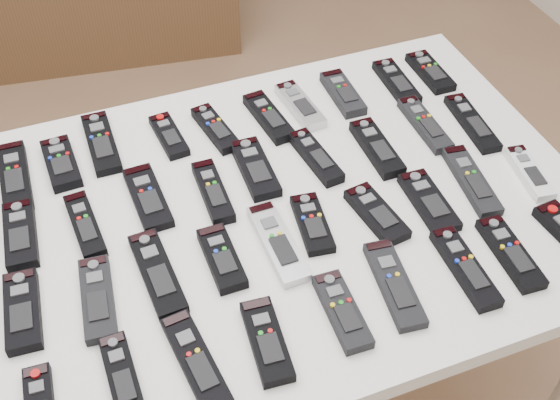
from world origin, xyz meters
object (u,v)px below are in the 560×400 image
object	(u,v)px
remote_20	(98,299)
remote_36	(510,253)
remote_8	(396,82)
remote_11	(85,225)
remote_14	(255,168)
remote_16	(377,148)
remote_12	(148,198)
remote_24	(312,224)
remote_32	(267,341)
remote_10	(20,235)
remote_4	(215,129)
remote_9	(430,72)
remote_15	(316,157)
remote_18	(472,123)
remote_30	(122,378)
table	(280,226)
remote_23	(278,243)
remote_6	(300,106)
remote_19	(23,311)
remote_13	(213,192)
remote_17	(425,124)
remote_7	(343,93)
remote_33	(342,311)
remote_1	(61,163)
remote_21	(157,273)
remote_28	(529,173)
remote_5	(269,117)
remote_2	(101,143)
remote_25	(377,214)
remote_34	(394,284)
remote_31	(196,361)
remote_26	(429,202)
remote_35	(465,268)

from	to	relation	value
remote_20	remote_36	bearing A→B (deg)	-7.21
remote_8	remote_11	distance (m)	0.81
remote_14	remote_16	size ratio (longest dim) A/B	0.98
remote_12	remote_24	world-z (taller)	remote_12
remote_32	remote_10	bearing A→B (deg)	137.53
remote_4	remote_10	world-z (taller)	remote_10
remote_9	remote_32	xyz separation A→B (m)	(-0.64, -0.58, 0.00)
remote_15	remote_18	distance (m)	0.38
remote_14	remote_30	xyz separation A→B (m)	(-0.37, -0.39, 0.00)
table	remote_32	distance (m)	0.33
remote_23	remote_24	distance (m)	0.08
remote_6	remote_8	bearing A→B (deg)	-4.40
remote_19	remote_23	world-z (taller)	remote_19
remote_10	remote_13	xyz separation A→B (m)	(0.38, -0.02, 0.00)
remote_15	remote_17	bearing A→B (deg)	-3.49
remote_11	remote_24	world-z (taller)	remote_11
remote_20	remote_12	bearing A→B (deg)	62.40
remote_7	remote_33	xyz separation A→B (m)	(-0.26, -0.57, 0.00)
remote_12	remote_32	xyz separation A→B (m)	(0.11, -0.40, 0.00)
remote_4	remote_18	bearing A→B (deg)	-28.06
table	remote_19	world-z (taller)	remote_19
remote_7	remote_33	distance (m)	0.62
remote_1	remote_19	size ratio (longest dim) A/B	0.92
remote_21	remote_33	distance (m)	0.34
remote_13	remote_30	distance (m)	0.44
table	remote_28	bearing A→B (deg)	-11.30
remote_5	remote_20	bearing A→B (deg)	-147.60
remote_28	remote_30	distance (m)	0.91
remote_24	remote_6	bearing A→B (deg)	79.28
remote_1	remote_2	size ratio (longest dim) A/B	0.78
table	remote_12	world-z (taller)	remote_12
remote_20	remote_30	world-z (taller)	same
remote_36	remote_25	bearing A→B (deg)	139.71
remote_23	remote_36	distance (m)	0.44
remote_14	remote_34	world-z (taller)	remote_14
remote_8	remote_17	bearing A→B (deg)	-93.28
remote_18	remote_15	bearing A→B (deg)	-178.00
remote_20	remote_25	distance (m)	0.55
remote_24	remote_31	distance (m)	0.37
remote_8	remote_31	bearing A→B (deg)	-137.68
remote_5	remote_33	size ratio (longest dim) A/B	1.07
remote_14	remote_19	xyz separation A→B (m)	(-0.50, -0.20, 0.00)
remote_19	remote_30	size ratio (longest dim) A/B	1.02
remote_26	remote_1	bearing A→B (deg)	152.60
remote_24	remote_35	xyz separation A→B (m)	(0.22, -0.20, 0.00)
remote_6	remote_23	bearing A→B (deg)	-123.05
remote_15	table	bearing A→B (deg)	-146.84
remote_8	remote_23	bearing A→B (deg)	-138.24
remote_20	remote_21	size ratio (longest dim) A/B	0.89
remote_25	remote_26	size ratio (longest dim) A/B	0.94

